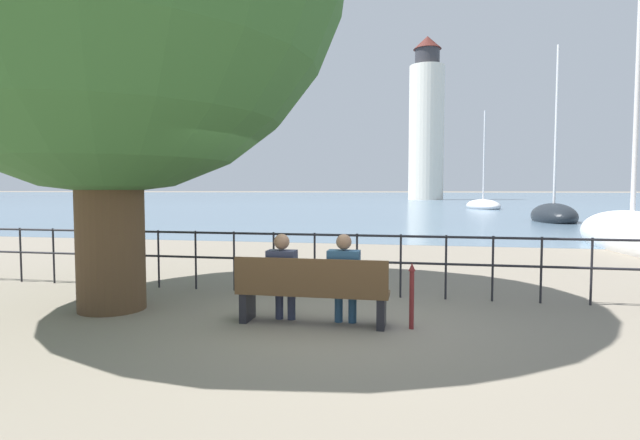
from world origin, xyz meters
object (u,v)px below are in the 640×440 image
object	(u,v)px
sailboat_2	(483,205)
harbor_lighthouse	(426,124)
seated_person_right	(344,275)
sailboat_1	(554,215)
closed_umbrella	(412,292)
sailboat_0	(632,236)
seated_person_left	(283,273)
park_bench	(312,292)

from	to	relation	value
sailboat_2	harbor_lighthouse	world-z (taller)	harbor_lighthouse
seated_person_right	sailboat_1	size ratio (longest dim) A/B	0.12
closed_umbrella	sailboat_0	distance (m)	11.87
sailboat_1	closed_umbrella	bearing A→B (deg)	-106.62
seated_person_left	sailboat_2	distance (m)	43.18
harbor_lighthouse	sailboat_2	bearing A→B (deg)	-83.41
sailboat_0	sailboat_2	size ratio (longest dim) A/B	1.25
sailboat_2	harbor_lighthouse	size ratio (longest dim) A/B	0.34
park_bench	seated_person_right	world-z (taller)	seated_person_right
park_bench	closed_umbrella	size ratio (longest dim) A/B	2.37
park_bench	harbor_lighthouse	size ratio (longest dim) A/B	0.07
seated_person_right	sailboat_2	bearing A→B (deg)	80.72
seated_person_right	harbor_lighthouse	size ratio (longest dim) A/B	0.04
seated_person_left	closed_umbrella	size ratio (longest dim) A/B	1.40
sailboat_0	sailboat_2	bearing A→B (deg)	89.74
closed_umbrella	sailboat_1	distance (m)	24.69
harbor_lighthouse	seated_person_right	bearing A→B (deg)	-91.51
closed_umbrella	park_bench	bearing A→B (deg)	-177.04
park_bench	sailboat_2	xyz separation A→B (m)	(7.35, 42.55, -0.15)
seated_person_left	sailboat_1	bearing A→B (deg)	68.51
closed_umbrella	harbor_lighthouse	bearing A→B (deg)	89.09
sailboat_1	harbor_lighthouse	world-z (taller)	harbor_lighthouse
sailboat_0	harbor_lighthouse	xyz separation A→B (m)	(-5.05, 73.43, 12.78)
harbor_lighthouse	closed_umbrella	bearing A→B (deg)	-90.91
sailboat_1	seated_person_right	bearing A→B (deg)	-108.55
sailboat_0	sailboat_1	distance (m)	13.55
closed_umbrella	sailboat_1	bearing A→B (deg)	72.23
sailboat_0	seated_person_right	bearing A→B (deg)	-126.75
sailboat_2	harbor_lighthouse	bearing A→B (deg)	82.88
seated_person_right	sailboat_1	xyz separation A→B (m)	(8.41, 23.50, -0.32)
seated_person_left	sailboat_0	bearing A→B (deg)	51.04
sailboat_0	harbor_lighthouse	bearing A→B (deg)	93.12
seated_person_right	closed_umbrella	world-z (taller)	seated_person_right
seated_person_right	sailboat_2	distance (m)	43.03
park_bench	closed_umbrella	bearing A→B (deg)	2.96
closed_umbrella	sailboat_2	world-z (taller)	sailboat_2
seated_person_left	sailboat_1	xyz separation A→B (m)	(9.25, 23.50, -0.31)
sailboat_1	park_bench	bearing A→B (deg)	-109.38
sailboat_2	park_bench	bearing A→B (deg)	-113.52
park_bench	sailboat_2	size ratio (longest dim) A/B	0.21
seated_person_left	seated_person_right	size ratio (longest dim) A/B	0.99
seated_person_right	sailboat_2	size ratio (longest dim) A/B	0.13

